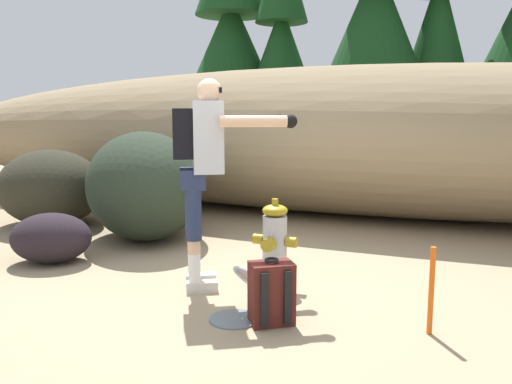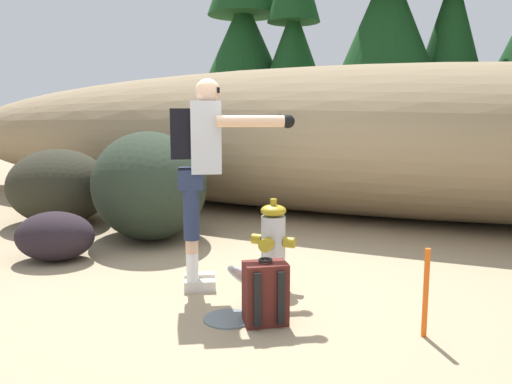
% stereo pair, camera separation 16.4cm
% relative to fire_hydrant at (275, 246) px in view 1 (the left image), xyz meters
% --- Properties ---
extents(ground_plane, '(56.00, 56.00, 0.04)m').
position_rel_fire_hydrant_xyz_m(ground_plane, '(-0.29, -0.17, -0.37)').
color(ground_plane, '#998466').
extents(dirt_embankment, '(16.03, 3.20, 2.16)m').
position_rel_fire_hydrant_xyz_m(dirt_embankment, '(-0.29, 3.55, 0.73)').
color(dirt_embankment, '#897556').
rests_on(dirt_embankment, ground_plane).
extents(fire_hydrant, '(0.39, 0.33, 0.75)m').
position_rel_fire_hydrant_xyz_m(fire_hydrant, '(0.00, 0.00, 0.00)').
color(fire_hydrant, '#B2B2B7').
rests_on(fire_hydrant, ground_plane).
extents(hydrant_water_jet, '(0.36, 0.89, 0.48)m').
position_rel_fire_hydrant_xyz_m(hydrant_water_jet, '(0.00, -0.55, -0.18)').
color(hydrant_water_jet, silver).
rests_on(hydrant_water_jet, ground_plane).
extents(utility_worker, '(1.03, 0.83, 1.74)m').
position_rel_fire_hydrant_xyz_m(utility_worker, '(-0.50, -0.29, 0.77)').
color(utility_worker, beige).
rests_on(utility_worker, ground_plane).
extents(spare_backpack, '(0.36, 0.36, 0.47)m').
position_rel_fire_hydrant_xyz_m(spare_backpack, '(0.26, -0.78, -0.13)').
color(spare_backpack, '#511E19').
rests_on(spare_backpack, ground_plane).
extents(boulder_large, '(2.14, 2.16, 1.26)m').
position_rel_fire_hydrant_xyz_m(boulder_large, '(-1.97, 0.97, 0.29)').
color(boulder_large, '#222C20').
rests_on(boulder_large, ground_plane).
extents(boulder_mid, '(1.93, 1.83, 1.00)m').
position_rel_fire_hydrant_xyz_m(boulder_mid, '(-3.57, 1.15, 0.16)').
color(boulder_mid, '#29281D').
rests_on(boulder_mid, ground_plane).
extents(boulder_small, '(0.96, 0.86, 0.49)m').
position_rel_fire_hydrant_xyz_m(boulder_small, '(-2.28, -0.20, -0.10)').
color(boulder_small, black).
rests_on(boulder_small, ground_plane).
extents(pine_tree_far_left, '(2.89, 2.89, 6.64)m').
position_rel_fire_hydrant_xyz_m(pine_tree_far_left, '(-4.39, 8.60, 3.22)').
color(pine_tree_far_left, '#47331E').
rests_on(pine_tree_far_left, ground_plane).
extents(pine_tree_left, '(2.03, 2.03, 5.98)m').
position_rel_fire_hydrant_xyz_m(pine_tree_left, '(-2.93, 8.43, 2.97)').
color(pine_tree_left, '#47331E').
rests_on(pine_tree_left, ground_plane).
extents(pine_tree_center, '(2.87, 2.87, 7.11)m').
position_rel_fire_hydrant_xyz_m(pine_tree_center, '(-0.55, 7.96, 3.44)').
color(pine_tree_center, '#47331E').
rests_on(pine_tree_center, ground_plane).
extents(pine_tree_right, '(1.98, 1.98, 6.95)m').
position_rel_fire_hydrant_xyz_m(pine_tree_right, '(0.76, 8.44, 3.25)').
color(pine_tree_right, '#47331E').
rests_on(pine_tree_right, ground_plane).
extents(survey_stake, '(0.04, 0.04, 0.60)m').
position_rel_fire_hydrant_xyz_m(survey_stake, '(1.31, -0.55, -0.05)').
color(survey_stake, '#E55914').
rests_on(survey_stake, ground_plane).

